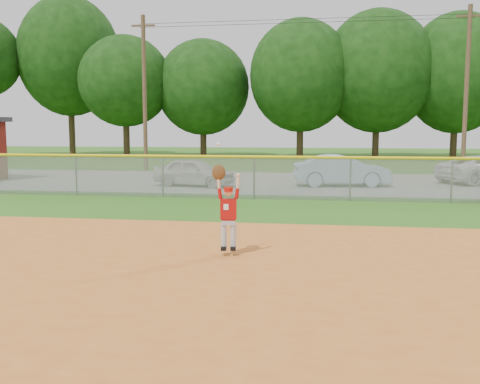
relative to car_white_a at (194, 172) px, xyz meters
name	(u,v)px	position (x,y,z in m)	size (l,w,h in m)	color
ground	(182,276)	(3.03, -13.61, -0.63)	(120.00, 120.00, 0.00)	#2B5D15
clay_infield	(115,344)	(3.03, -16.61, -0.61)	(24.00, 16.00, 0.04)	#C16322
parking_strip	(270,182)	(3.03, 2.39, -0.61)	(44.00, 10.00, 0.03)	slate
car_white_a	(194,172)	(0.00, 0.00, 0.00)	(1.41, 3.50, 1.19)	silver
car_blue	(342,170)	(6.24, 0.97, 0.07)	(1.42, 4.06, 1.34)	#8FB4D5
outfield_fence	(254,174)	(3.03, -3.61, 0.26)	(40.06, 0.10, 1.55)	gray
power_lines	(298,89)	(4.03, 8.39, 4.05)	(19.40, 0.24, 9.00)	#4C3823
tree_line	(306,68)	(3.99, 24.29, 6.91)	(62.37, 13.00, 14.43)	#422D1C
ballplayer	(227,208)	(3.56, -12.17, 0.34)	(0.55, 0.25, 2.10)	silver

